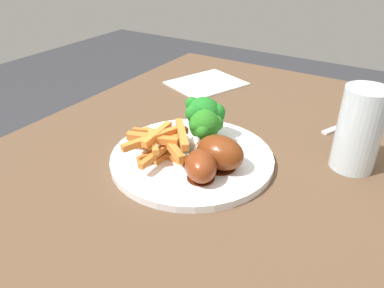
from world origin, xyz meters
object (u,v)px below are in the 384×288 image
(broccoli_floret_back, at_px, (204,113))
(broccoli_floret_middle, at_px, (203,124))
(chicken_drumstick_near, at_px, (218,152))
(water_glass, at_px, (359,130))
(broccoli_floret_front, at_px, (204,125))
(carrot_fries_pile, at_px, (161,142))
(dining_table, at_px, (223,200))
(fork, at_px, (355,121))
(chicken_drumstick_far, at_px, (200,164))
(dinner_plate, at_px, (192,158))

(broccoli_floret_back, bearing_deg, broccoli_floret_middle, 26.54)
(chicken_drumstick_near, distance_m, water_glass, 0.22)
(broccoli_floret_front, height_order, carrot_fries_pile, broccoli_floret_front)
(dining_table, height_order, fork, fork)
(dining_table, relative_size, fork, 4.83)
(dining_table, height_order, chicken_drumstick_near, chicken_drumstick_near)
(broccoli_floret_front, height_order, chicken_drumstick_far, broccoli_floret_front)
(broccoli_floret_back, bearing_deg, carrot_fries_pile, -16.34)
(broccoli_floret_middle, bearing_deg, fork, 141.81)
(dining_table, xyz_separation_m, water_glass, (-0.05, 0.20, 0.19))
(broccoli_floret_middle, bearing_deg, dining_table, 144.12)
(broccoli_floret_middle, bearing_deg, broccoli_floret_back, -153.46)
(dinner_plate, relative_size, chicken_drumstick_near, 2.15)
(dining_table, xyz_separation_m, broccoli_floret_back, (0.01, -0.04, 0.18))
(carrot_fries_pile, bearing_deg, broccoli_floret_front, 148.44)
(dinner_plate, relative_size, broccoli_floret_middle, 4.36)
(broccoli_floret_middle, relative_size, broccoli_floret_back, 0.82)
(dinner_plate, height_order, fork, dinner_plate)
(chicken_drumstick_near, distance_m, fork, 0.34)
(fork, bearing_deg, broccoli_floret_back, 162.13)
(fork, distance_m, water_glass, 0.19)
(broccoli_floret_front, relative_size, carrot_fries_pile, 0.50)
(broccoli_floret_back, height_order, water_glass, water_glass)
(dining_table, height_order, broccoli_floret_front, broccoli_floret_front)
(broccoli_floret_middle, distance_m, water_glass, 0.24)
(broccoli_floret_back, bearing_deg, dinner_plate, 12.42)
(broccoli_floret_middle, xyz_separation_m, fork, (-0.26, 0.20, -0.05))
(water_glass, bearing_deg, carrot_fries_pile, -60.47)
(dining_table, bearing_deg, carrot_fries_pile, -32.49)
(carrot_fries_pile, distance_m, fork, 0.41)
(dinner_plate, distance_m, broccoli_floret_middle, 0.06)
(carrot_fries_pile, xyz_separation_m, chicken_drumstick_near, (-0.02, 0.09, -0.00))
(broccoli_floret_middle, relative_size, chicken_drumstick_far, 0.57)
(broccoli_floret_back, height_order, chicken_drumstick_far, broccoli_floret_back)
(broccoli_floret_front, xyz_separation_m, chicken_drumstick_near, (0.04, 0.05, -0.01))
(carrot_fries_pile, xyz_separation_m, chicken_drumstick_far, (0.02, 0.08, -0.00))
(chicken_drumstick_near, bearing_deg, dinner_plate, -97.72)
(carrot_fries_pile, bearing_deg, dining_table, 147.51)
(broccoli_floret_back, bearing_deg, chicken_drumstick_far, 27.89)
(broccoli_floret_front, relative_size, fork, 0.35)
(chicken_drumstick_near, bearing_deg, broccoli_floret_back, -136.36)
(dinner_plate, distance_m, water_glass, 0.27)
(dinner_plate, height_order, carrot_fries_pile, carrot_fries_pile)
(dining_table, relative_size, water_glass, 6.80)
(carrot_fries_pile, relative_size, chicken_drumstick_far, 1.21)
(dinner_plate, distance_m, carrot_fries_pile, 0.06)
(broccoli_floret_middle, distance_m, chicken_drumstick_near, 0.07)
(dining_table, distance_m, chicken_drumstick_far, 0.20)
(broccoli_floret_front, height_order, water_glass, water_glass)
(dinner_plate, relative_size, carrot_fries_pile, 2.05)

